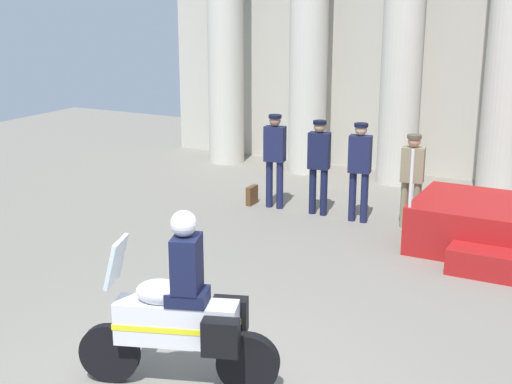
# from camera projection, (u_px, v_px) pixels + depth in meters

# --- Properties ---
(officer_in_row_0) EXTENTS (0.41, 0.27, 1.77)m
(officer_in_row_0) POSITION_uv_depth(u_px,v_px,m) (275.00, 154.00, 13.19)
(officer_in_row_0) COLOR #191E42
(officer_in_row_0) RESTS_ON ground_plane
(officer_in_row_1) EXTENTS (0.41, 0.27, 1.73)m
(officer_in_row_1) POSITION_uv_depth(u_px,v_px,m) (319.00, 160.00, 12.79)
(officer_in_row_1) COLOR #141938
(officer_in_row_1) RESTS_ON ground_plane
(officer_in_row_2) EXTENTS (0.41, 0.27, 1.76)m
(officer_in_row_2) POSITION_uv_depth(u_px,v_px,m) (360.00, 164.00, 12.38)
(officer_in_row_2) COLOR #191E42
(officer_in_row_2) RESTS_ON ground_plane
(officer_in_row_3) EXTENTS (0.41, 0.27, 1.63)m
(officer_in_row_3) POSITION_uv_depth(u_px,v_px,m) (412.00, 174.00, 12.05)
(officer_in_row_3) COLOR #847A5B
(officer_in_row_3) RESTS_ON ground_plane
(motorcycle_with_rider) EXTENTS (2.01, 0.97, 1.90)m
(motorcycle_with_rider) POSITION_uv_depth(u_px,v_px,m) (183.00, 316.00, 7.12)
(motorcycle_with_rider) COLOR black
(motorcycle_with_rider) RESTS_ON ground_plane
(briefcase_on_ground) EXTENTS (0.10, 0.32, 0.36)m
(briefcase_on_ground) POSITION_uv_depth(u_px,v_px,m) (252.00, 195.00, 13.63)
(briefcase_on_ground) COLOR brown
(briefcase_on_ground) RESTS_ON ground_plane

